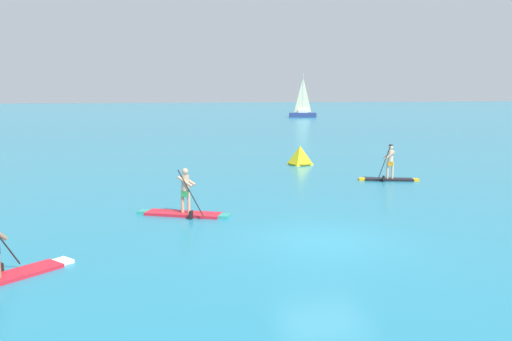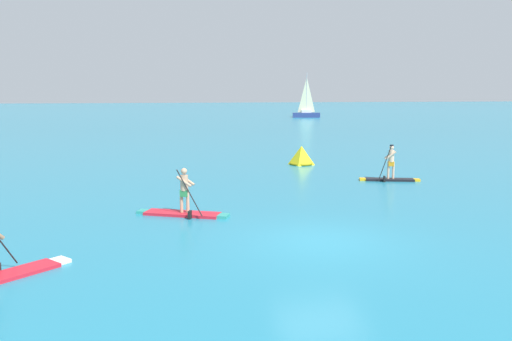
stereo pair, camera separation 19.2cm
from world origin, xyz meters
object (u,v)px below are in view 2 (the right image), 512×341
(paddleboarder_mid_center, at_px, (184,206))
(paddleboarder_far_right, at_px, (390,172))
(sailboat_right_horizon, at_px, (306,111))
(race_marker_buoy, at_px, (301,156))

(paddleboarder_mid_center, distance_m, paddleboarder_far_right, 11.23)
(paddleboarder_mid_center, bearing_deg, sailboat_right_horizon, 94.32)
(paddleboarder_far_right, bearing_deg, sailboat_right_horizon, -87.11)
(race_marker_buoy, xyz_separation_m, sailboat_right_horizon, (19.57, 56.44, 0.56))
(paddleboarder_mid_center, bearing_deg, race_marker_buoy, 81.01)
(paddleboarder_mid_center, xyz_separation_m, sailboat_right_horizon, (27.42, 67.48, 0.72))
(sailboat_right_horizon, bearing_deg, paddleboarder_mid_center, -97.32)
(paddleboarder_mid_center, distance_m, sailboat_right_horizon, 72.84)
(race_marker_buoy, height_order, sailboat_right_horizon, sailboat_right_horizon)
(paddleboarder_mid_center, height_order, paddleboarder_far_right, paddleboarder_far_right)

